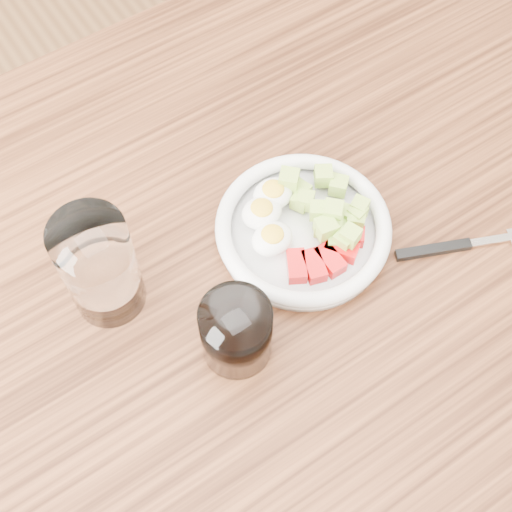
% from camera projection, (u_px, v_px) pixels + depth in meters
% --- Properties ---
extents(ground, '(4.00, 4.00, 0.00)m').
position_uv_depth(ground, '(263.00, 440.00, 1.50)').
color(ground, brown).
rests_on(ground, ground).
extents(dining_table, '(1.50, 0.90, 0.77)m').
position_uv_depth(dining_table, '(267.00, 307.00, 0.91)').
color(dining_table, brown).
rests_on(dining_table, ground).
extents(bowl, '(0.21, 0.21, 0.05)m').
position_uv_depth(bowl, '(303.00, 227.00, 0.83)').
color(bowl, white).
rests_on(bowl, dining_table).
extents(fork, '(0.18, 0.09, 0.01)m').
position_uv_depth(fork, '(454.00, 246.00, 0.83)').
color(fork, black).
rests_on(fork, dining_table).
extents(water_glass, '(0.08, 0.08, 0.14)m').
position_uv_depth(water_glass, '(99.00, 267.00, 0.74)').
color(water_glass, white).
rests_on(water_glass, dining_table).
extents(coffee_glass, '(0.08, 0.08, 0.09)m').
position_uv_depth(coffee_glass, '(236.00, 332.00, 0.74)').
color(coffee_glass, white).
rests_on(coffee_glass, dining_table).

